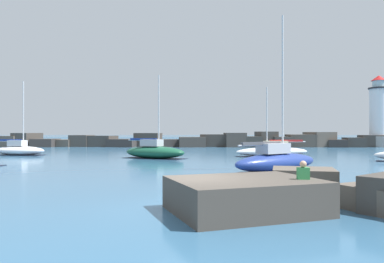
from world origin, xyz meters
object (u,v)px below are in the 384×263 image
Objects in this scene: person_on_rocks at (303,184)px; lighthouse at (379,116)px; mooring_buoy_orange_near at (256,150)px; sailboat_moored_2 at (277,161)px; sailboat_moored_1 at (273,151)px; sailboat_moored_5 at (154,151)px; sailboat_moored_3 at (19,150)px.

lighthouse is at bearing 62.15° from person_on_rocks.
sailboat_moored_2 is at bearing -95.52° from mooring_buoy_orange_near.
sailboat_moored_2 reaches higher than mooring_buoy_orange_near.
sailboat_moored_1 reaches higher than person_on_rocks.
mooring_buoy_orange_near is (11.20, 9.80, -0.37)m from sailboat_moored_5.
sailboat_moored_2 is at bearing 81.72° from person_on_rocks.
mooring_buoy_orange_near is at bearing 95.77° from sailboat_moored_1.
person_on_rocks reaches higher than mooring_buoy_orange_near.
lighthouse is 55.25m from sailboat_moored_3.
sailboat_moored_2 is at bearing -51.88° from sailboat_moored_5.
lighthouse is 1.51× the size of sailboat_moored_3.
sailboat_moored_3 is 26.83m from mooring_buoy_orange_near.
sailboat_moored_2 is 21.53m from mooring_buoy_orange_near.
sailboat_moored_2 reaches higher than person_on_rocks.
sailboat_moored_5 is at bearing -138.81° from mooring_buoy_orange_near.
sailboat_moored_1 is 15.05m from sailboat_moored_2.
lighthouse is at bearing 47.38° from sailboat_moored_1.
sailboat_moored_3 is (-27.02, 1.56, 0.02)m from sailboat_moored_1.
sailboat_moored_1 is 4.92× the size of person_on_rocks.
person_on_rocks is (-1.77, -12.17, 0.22)m from sailboat_moored_2.
person_on_rocks is at bearing -96.53° from mooring_buoy_orange_near.
sailboat_moored_3 reaches higher than person_on_rocks.
person_on_rocks is at bearing -117.85° from lighthouse.
sailboat_moored_2 is 1.26× the size of sailboat_moored_3.
sailboat_moored_1 is (-22.87, -24.86, -4.57)m from lighthouse.
sailboat_moored_3 is 4.91× the size of person_on_rocks.
person_on_rocks is at bearing -51.73° from sailboat_moored_3.
person_on_rocks is (7.36, -23.80, 0.23)m from sailboat_moored_5.
lighthouse is 47.42m from sailboat_moored_2.
sailboat_moored_1 is 10.08× the size of mooring_buoy_orange_near.
sailboat_moored_1 is 1.02× the size of sailboat_moored_5.
sailboat_moored_2 reaches higher than sailboat_moored_5.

